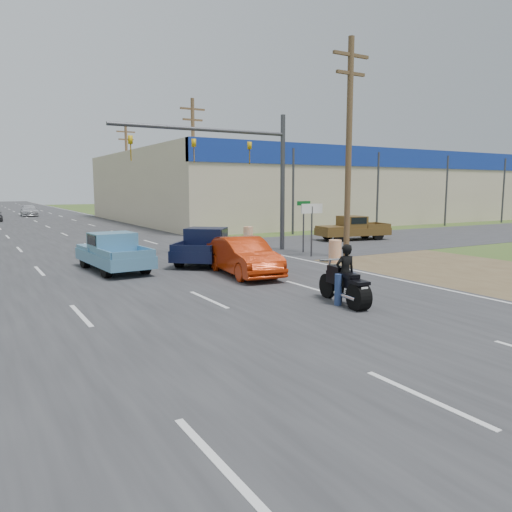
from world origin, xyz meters
TOP-DOWN VIEW (x-y plane):
  - ground at (0.00, 0.00)m, footprint 200.00×200.00m
  - main_road at (0.00, 40.00)m, footprint 15.00×180.00m
  - cross_road at (0.00, 18.00)m, footprint 120.00×10.00m
  - dirt_verge at (11.00, 10.00)m, footprint 8.00×18.00m
  - big_box_store at (32.00, 39.93)m, footprint 50.00×28.10m
  - utility_pole_1 at (9.50, 13.00)m, footprint 2.00×0.28m
  - utility_pole_2 at (9.50, 31.00)m, footprint 2.00×0.28m
  - utility_pole_3 at (9.50, 49.00)m, footprint 2.00×0.28m
  - tree_3 at (55.00, 70.00)m, footprint 8.40×8.40m
  - tree_5 at (30.00, 95.00)m, footprint 7.98×7.98m
  - barrel_0 at (8.00, 12.00)m, footprint 0.56×0.56m
  - barrel_1 at (8.40, 20.50)m, footprint 0.56×0.56m
  - lane_sign at (8.20, 14.00)m, footprint 1.20×0.08m
  - street_name_sign at (8.80, 15.50)m, footprint 0.80×0.08m
  - signal_mast at (5.82, 17.00)m, footprint 9.12×0.40m
  - red_convertible at (2.92, 11.12)m, footprint 1.92×4.43m
  - motorcycle at (3.05, 5.46)m, footprint 0.79×2.39m
  - rider at (3.06, 5.53)m, footprint 0.64×0.47m
  - blue_pickup at (-1.03, 14.73)m, footprint 2.08×4.70m
  - navy_pickup at (3.08, 14.81)m, footprint 4.35×4.68m
  - brown_pickup at (14.96, 18.90)m, footprint 4.80×2.48m
  - distant_car_silver at (0.55, 58.29)m, footprint 1.97×4.47m

SIDE VIEW (x-z plane):
  - ground at x=0.00m, z-range 0.00..0.00m
  - dirt_verge at x=11.00m, z-range 0.00..0.01m
  - cross_road at x=0.00m, z-range 0.00..0.02m
  - main_road at x=0.00m, z-range 0.00..0.02m
  - barrel_0 at x=8.00m, z-range 0.00..1.00m
  - barrel_1 at x=8.40m, z-range 0.00..1.00m
  - motorcycle at x=3.05m, z-range -0.07..1.15m
  - distant_car_silver at x=0.55m, z-range 0.00..1.28m
  - red_convertible at x=2.92m, z-range 0.00..1.42m
  - brown_pickup at x=14.96m, z-range 0.01..1.53m
  - blue_pickup at x=-1.03m, z-range 0.01..1.53m
  - navy_pickup at x=3.08m, z-range 0.01..1.54m
  - rider at x=3.06m, z-range 0.00..1.63m
  - street_name_sign at x=8.80m, z-range 0.30..2.91m
  - lane_sign at x=8.20m, z-range 0.64..3.16m
  - big_box_store at x=32.00m, z-range 0.01..6.61m
  - signal_mast at x=5.82m, z-range 1.30..8.30m
  - utility_pole_1 at x=9.50m, z-range 0.32..10.32m
  - utility_pole_2 at x=9.50m, z-range 0.32..10.32m
  - utility_pole_3 at x=9.50m, z-range 0.32..10.32m
  - tree_5 at x=30.00m, z-range 0.94..10.82m
  - tree_3 at x=55.00m, z-range 0.99..11.39m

